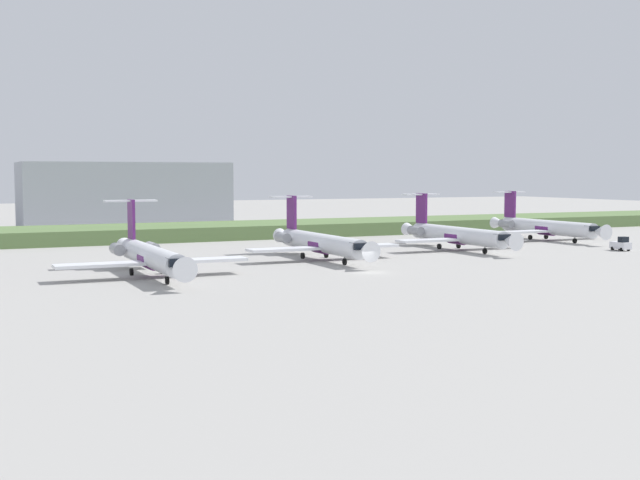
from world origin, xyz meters
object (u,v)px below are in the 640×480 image
(regional_jet_fourth, at_px, (455,234))
(regional_jet_fifth, at_px, (545,227))
(baggage_tug, at_px, (621,244))
(regional_jet_third, at_px, (320,242))
(regional_jet_second, at_px, (150,255))

(regional_jet_fourth, bearing_deg, regional_jet_fifth, 19.38)
(regional_jet_fifth, xyz_separation_m, baggage_tug, (-3.24, -22.16, -1.53))
(regional_jet_third, relative_size, regional_jet_fifth, 1.00)
(regional_jet_fourth, xyz_separation_m, regional_jet_fifth, (26.47, 9.31, 0.00))
(regional_jet_second, distance_m, regional_jet_third, 28.29)
(regional_jet_third, xyz_separation_m, regional_jet_fourth, (26.63, 4.62, 0.00))
(regional_jet_third, xyz_separation_m, regional_jet_fifth, (53.09, 13.93, 0.00))
(regional_jet_fifth, bearing_deg, regional_jet_second, -163.92)
(regional_jet_fifth, relative_size, baggage_tug, 9.69)
(regional_jet_third, bearing_deg, regional_jet_fourth, 9.85)
(regional_jet_second, bearing_deg, baggage_tug, 0.65)
(regional_jet_fourth, height_order, regional_jet_fifth, same)
(regional_jet_fourth, bearing_deg, regional_jet_third, -170.15)
(regional_jet_third, height_order, regional_jet_fourth, same)
(regional_jet_second, height_order, baggage_tug, regional_jet_second)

